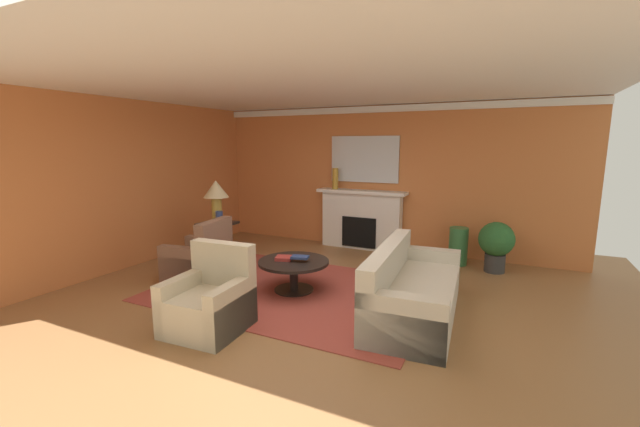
% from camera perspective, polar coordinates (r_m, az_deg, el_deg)
% --- Properties ---
extents(ground_plane, '(8.81, 8.81, 0.00)m').
position_cam_1_polar(ground_plane, '(5.43, -2.42, -12.48)').
color(ground_plane, olive).
extents(wall_fireplace, '(7.38, 0.12, 2.81)m').
position_cam_1_polar(wall_fireplace, '(7.96, 8.33, 5.04)').
color(wall_fireplace, '#CC723D').
rests_on(wall_fireplace, ground_plane).
extents(wall_window, '(0.12, 6.77, 2.81)m').
position_cam_1_polar(wall_window, '(7.53, -25.17, 3.93)').
color(wall_window, '#CC723D').
rests_on(wall_window, ground_plane).
extents(ceiling_panel, '(7.38, 6.77, 0.06)m').
position_cam_1_polar(ceiling_panel, '(5.34, -1.05, 18.22)').
color(ceiling_panel, white).
extents(crown_moulding, '(7.38, 0.08, 0.12)m').
position_cam_1_polar(crown_moulding, '(7.88, 8.39, 14.63)').
color(crown_moulding, white).
extents(area_rug, '(3.78, 2.67, 0.01)m').
position_cam_1_polar(area_rug, '(5.79, -3.76, -10.98)').
color(area_rug, '#993D33').
rests_on(area_rug, ground_plane).
extents(fireplace, '(1.80, 0.35, 1.18)m').
position_cam_1_polar(fireplace, '(7.96, 5.94, -1.07)').
color(fireplace, white).
rests_on(fireplace, ground_plane).
extents(mantel_mirror, '(1.39, 0.04, 0.90)m').
position_cam_1_polar(mantel_mirror, '(7.93, 6.40, 7.77)').
color(mantel_mirror, silver).
extents(sofa, '(1.04, 2.16, 0.85)m').
position_cam_1_polar(sofa, '(5.02, 13.06, -11.01)').
color(sofa, beige).
rests_on(sofa, ground_plane).
extents(armchair_near_window, '(0.91, 0.91, 0.95)m').
position_cam_1_polar(armchair_near_window, '(6.40, -16.91, -6.49)').
color(armchair_near_window, brown).
rests_on(armchair_near_window, ground_plane).
extents(armchair_facing_fireplace, '(0.84, 0.84, 0.95)m').
position_cam_1_polar(armchair_facing_fireplace, '(4.73, -15.59, -12.34)').
color(armchair_facing_fireplace, '#C1B293').
rests_on(armchair_facing_fireplace, ground_plane).
extents(coffee_table, '(1.00, 1.00, 0.45)m').
position_cam_1_polar(coffee_table, '(5.68, -3.80, -7.88)').
color(coffee_table, black).
rests_on(coffee_table, ground_plane).
extents(side_table, '(0.56, 0.56, 0.70)m').
position_cam_1_polar(side_table, '(7.33, -14.45, -3.56)').
color(side_table, black).
rests_on(side_table, ground_plane).
extents(table_lamp, '(0.44, 0.44, 0.75)m').
position_cam_1_polar(table_lamp, '(7.18, -14.73, 2.85)').
color(table_lamp, '#B28E38').
rests_on(table_lamp, side_table).
extents(vase_mantel_left, '(0.12, 0.12, 0.42)m').
position_cam_1_polar(vase_mantel_left, '(8.00, 2.21, 5.04)').
color(vase_mantel_left, '#B7892D').
rests_on(vase_mantel_left, fireplace).
extents(vase_on_side_table, '(0.12, 0.12, 0.23)m').
position_cam_1_polar(vase_on_side_table, '(7.06, -14.29, -0.60)').
color(vase_on_side_table, navy).
rests_on(vase_on_side_table, side_table).
extents(vase_tall_corner, '(0.32, 0.32, 0.65)m').
position_cam_1_polar(vase_tall_corner, '(7.30, 19.27, -4.45)').
color(vase_tall_corner, '#33703D').
rests_on(vase_tall_corner, ground_plane).
extents(book_red_cover, '(0.27, 0.26, 0.05)m').
position_cam_1_polar(book_red_cover, '(5.69, -5.23, -6.41)').
color(book_red_cover, maroon).
rests_on(book_red_cover, coffee_table).
extents(book_art_folio, '(0.27, 0.21, 0.03)m').
position_cam_1_polar(book_art_folio, '(5.57, -2.91, -6.29)').
color(book_art_folio, navy).
rests_on(book_art_folio, coffee_table).
extents(potted_plant, '(0.56, 0.56, 0.83)m').
position_cam_1_polar(potted_plant, '(7.06, 24.03, -3.85)').
color(potted_plant, '#333333').
rests_on(potted_plant, ground_plane).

